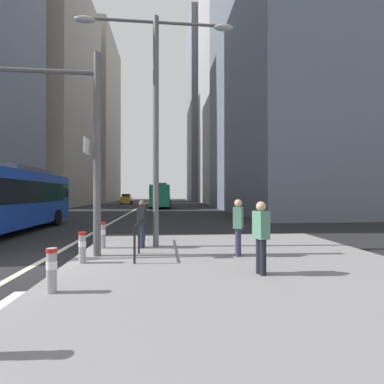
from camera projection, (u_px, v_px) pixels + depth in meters
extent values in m
plane|color=black|center=(128.00, 214.00, 27.90)|extent=(160.00, 160.00, 0.00)
cube|color=gray|center=(236.00, 265.00, 7.55)|extent=(9.00, 10.00, 0.15)
cube|color=silver|center=(38.00, 327.00, 4.19)|extent=(0.45, 3.20, 0.01)
cube|color=silver|center=(100.00, 324.00, 4.28)|extent=(0.45, 3.20, 0.01)
cube|color=beige|center=(137.00, 208.00, 37.85)|extent=(0.20, 80.00, 0.01)
cube|color=gray|center=(46.00, 95.00, 46.74)|extent=(13.18, 21.47, 36.79)
cube|color=gray|center=(87.00, 120.00, 71.74)|extent=(13.73, 21.27, 41.50)
cube|color=slate|center=(285.00, 45.00, 31.55)|extent=(13.09, 24.13, 37.30)
cube|color=#9E9EA3|center=(230.00, 79.00, 57.89)|extent=(10.96, 17.41, 51.22)
cube|color=slate|center=(212.00, 113.00, 80.05)|extent=(13.29, 18.67, 49.86)
cube|color=#14389E|center=(1.00, 199.00, 13.48)|extent=(2.68, 12.02, 2.75)
cube|color=black|center=(1.00, 192.00, 13.48)|extent=(2.72, 11.78, 1.10)
cube|color=#4C4C51|center=(20.00, 170.00, 15.28)|extent=(1.81, 4.34, 0.30)
cylinder|color=black|center=(57.00, 218.00, 17.42)|extent=(0.31, 1.00, 1.00)
cylinder|color=black|center=(15.00, 218.00, 17.15)|extent=(0.31, 1.00, 1.00)
cube|color=#198456|center=(160.00, 195.00, 40.30)|extent=(2.58, 11.56, 2.75)
cube|color=black|center=(160.00, 193.00, 40.30)|extent=(2.62, 11.32, 1.10)
cube|color=#4C4C51|center=(160.00, 184.00, 38.58)|extent=(1.78, 4.17, 0.30)
cylinder|color=black|center=(153.00, 203.00, 43.86)|extent=(0.31, 1.00, 1.00)
cylinder|color=black|center=(169.00, 203.00, 44.07)|extent=(0.31, 1.00, 1.00)
cylinder|color=black|center=(151.00, 205.00, 36.50)|extent=(0.31, 1.00, 1.00)
cylinder|color=black|center=(169.00, 205.00, 36.72)|extent=(0.31, 1.00, 1.00)
cube|color=gold|center=(126.00, 199.00, 54.49)|extent=(1.87, 4.23, 1.10)
cube|color=black|center=(126.00, 195.00, 54.64)|extent=(1.54, 2.30, 0.52)
cylinder|color=black|center=(130.00, 202.00, 53.18)|extent=(0.23, 0.64, 0.64)
cylinder|color=black|center=(121.00, 202.00, 52.96)|extent=(0.23, 0.64, 0.64)
cylinder|color=black|center=(132.00, 202.00, 56.01)|extent=(0.23, 0.64, 0.64)
cylinder|color=black|center=(122.00, 202.00, 55.79)|extent=(0.23, 0.64, 0.64)
cube|color=#232838|center=(165.00, 199.00, 55.06)|extent=(1.82, 4.16, 1.10)
cube|color=black|center=(165.00, 195.00, 54.91)|extent=(1.52, 2.25, 0.52)
cylinder|color=black|center=(161.00, 202.00, 56.35)|extent=(0.23, 0.64, 0.64)
cylinder|color=black|center=(170.00, 202.00, 56.55)|extent=(0.23, 0.64, 0.64)
cylinder|color=black|center=(161.00, 202.00, 53.55)|extent=(0.23, 0.64, 0.64)
cylinder|color=black|center=(170.00, 202.00, 53.75)|extent=(0.23, 0.64, 0.64)
cylinder|color=#515156|center=(97.00, 154.00, 8.33)|extent=(0.22, 0.22, 6.00)
cube|color=white|center=(87.00, 146.00, 8.13)|extent=(0.04, 0.60, 0.44)
cylinder|color=#56565B|center=(156.00, 131.00, 9.79)|extent=(0.20, 0.20, 8.00)
cylinder|color=#56565B|center=(121.00, 20.00, 9.69)|extent=(2.40, 0.10, 0.10)
ellipsoid|color=#B2B2B7|center=(85.00, 20.00, 9.58)|extent=(0.70, 0.32, 0.20)
cylinder|color=#56565B|center=(190.00, 24.00, 9.93)|extent=(2.40, 0.10, 0.10)
ellipsoid|color=#B2B2B7|center=(224.00, 28.00, 10.05)|extent=(0.70, 0.32, 0.20)
cylinder|color=#99999E|center=(52.00, 270.00, 5.22)|extent=(0.18, 0.18, 0.82)
cylinder|color=white|center=(52.00, 265.00, 5.22)|extent=(0.19, 0.19, 0.15)
cylinder|color=#B21E19|center=(52.00, 250.00, 5.23)|extent=(0.20, 0.20, 0.08)
cylinder|color=#99999E|center=(82.00, 247.00, 7.45)|extent=(0.18, 0.18, 0.82)
cylinder|color=white|center=(82.00, 244.00, 7.45)|extent=(0.19, 0.19, 0.15)
cylinder|color=#B21E19|center=(82.00, 233.00, 7.45)|extent=(0.20, 0.20, 0.08)
cylinder|color=#99999E|center=(103.00, 235.00, 9.50)|extent=(0.18, 0.18, 0.87)
cylinder|color=white|center=(103.00, 232.00, 9.50)|extent=(0.19, 0.19, 0.16)
cylinder|color=#B21E19|center=(103.00, 223.00, 9.50)|extent=(0.20, 0.20, 0.08)
cylinder|color=black|center=(135.00, 245.00, 7.38)|extent=(0.06, 0.06, 0.95)
cylinder|color=black|center=(139.00, 238.00, 8.63)|extent=(0.06, 0.06, 0.95)
cylinder|color=black|center=(142.00, 232.00, 9.88)|extent=(0.06, 0.06, 0.95)
cylinder|color=black|center=(144.00, 228.00, 11.13)|extent=(0.06, 0.06, 0.95)
cylinder|color=black|center=(141.00, 221.00, 9.26)|extent=(0.06, 3.76, 0.06)
cylinder|color=#2D334C|center=(238.00, 242.00, 8.22)|extent=(0.15, 0.15, 0.81)
cylinder|color=#2D334C|center=(239.00, 242.00, 8.37)|extent=(0.15, 0.15, 0.81)
cube|color=#4C7F66|center=(238.00, 218.00, 8.30)|extent=(0.38, 0.45, 0.63)
sphere|color=tan|center=(238.00, 203.00, 8.30)|extent=(0.22, 0.22, 0.22)
cylinder|color=black|center=(259.00, 256.00, 6.49)|extent=(0.15, 0.15, 0.81)
cylinder|color=black|center=(263.00, 257.00, 6.34)|extent=(0.15, 0.15, 0.81)
cube|color=#4C7F66|center=(261.00, 225.00, 6.42)|extent=(0.31, 0.42, 0.62)
sphere|color=tan|center=(261.00, 206.00, 6.42)|extent=(0.22, 0.22, 0.22)
cylinder|color=#2D334C|center=(143.00, 236.00, 9.63)|extent=(0.15, 0.15, 0.78)
cylinder|color=#2D334C|center=(141.00, 237.00, 9.47)|extent=(0.15, 0.15, 0.78)
cube|color=#232328|center=(142.00, 216.00, 9.55)|extent=(0.31, 0.42, 0.60)
sphere|color=brown|center=(142.00, 204.00, 9.56)|extent=(0.22, 0.22, 0.22)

